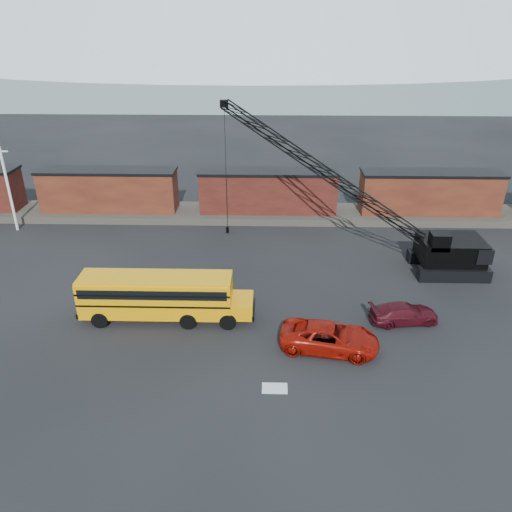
{
  "coord_description": "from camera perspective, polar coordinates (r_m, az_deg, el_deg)",
  "views": [
    {
      "loc": [
        0.03,
        -25.58,
        18.51
      ],
      "look_at": [
        -0.8,
        6.56,
        3.0
      ],
      "focal_mm": 35.0,
      "sensor_mm": 36.0,
      "label": 1
    }
  ],
  "objects": [
    {
      "name": "maroon_suv",
      "position": [
        34.8,
        16.55,
        -6.3
      ],
      "size": [
        4.79,
        2.5,
        1.32
      ],
      "primitive_type": "imported",
      "rotation": [
        0.0,
        0.0,
        1.72
      ],
      "color": "#430C15",
      "rests_on": "ground"
    },
    {
      "name": "boxcar_mid",
      "position": [
        50.12,
        1.39,
        7.43
      ],
      "size": [
        13.7,
        3.1,
        4.17
      ],
      "color": "#551E17",
      "rests_on": "gravel_berm"
    },
    {
      "name": "boxcar_east_near",
      "position": [
        52.6,
        19.23,
        6.88
      ],
      "size": [
        13.7,
        3.1,
        4.17
      ],
      "color": "#411712",
      "rests_on": "gravel_berm"
    },
    {
      "name": "red_pickup",
      "position": [
        31.11,
        8.4,
        -9.19
      ],
      "size": [
        6.39,
        3.74,
        1.67
      ],
      "primitive_type": "imported",
      "rotation": [
        0.0,
        0.0,
        1.4
      ],
      "color": "#981007",
      "rests_on": "ground"
    },
    {
      "name": "snow_patch",
      "position": [
        28.43,
        2.15,
        -14.87
      ],
      "size": [
        1.4,
        0.9,
        0.02
      ],
      "primitive_type": "cube",
      "color": "silver",
      "rests_on": "ground"
    },
    {
      "name": "utility_pole",
      "position": [
        51.79,
        -26.44,
        6.95
      ],
      "size": [
        1.4,
        0.24,
        8.0
      ],
      "color": "silver",
      "rests_on": "ground"
    },
    {
      "name": "gravel_berm",
      "position": [
        50.93,
        1.36,
        4.85
      ],
      "size": [
        120.0,
        5.0,
        0.7
      ],
      "primitive_type": "cube",
      "color": "#4B453D",
      "rests_on": "ground"
    },
    {
      "name": "school_bus",
      "position": [
        33.74,
        -10.72,
        -4.44
      ],
      "size": [
        11.65,
        2.65,
        3.19
      ],
      "color": "orange",
      "rests_on": "ground"
    },
    {
      "name": "crawler_crane",
      "position": [
        41.55,
        7.84,
        9.49
      ],
      "size": [
        21.47,
        9.82,
        12.36
      ],
      "color": "black",
      "rests_on": "ground"
    },
    {
      "name": "ground",
      "position": [
        31.57,
        1.17,
        -10.14
      ],
      "size": [
        160.0,
        160.0,
        0.0
      ],
      "primitive_type": "plane",
      "color": "black",
      "rests_on": "ground"
    },
    {
      "name": "boxcar_west_near",
      "position": [
        52.62,
        -16.46,
        7.28
      ],
      "size": [
        13.7,
        3.1,
        4.17
      ],
      "color": "#411712",
      "rests_on": "gravel_berm"
    }
  ]
}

